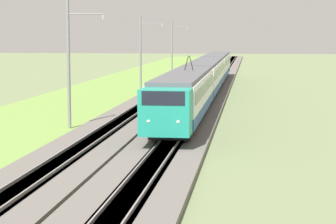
{
  "coord_description": "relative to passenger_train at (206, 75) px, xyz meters",
  "views": [
    {
      "loc": [
        -7.47,
        -9.19,
        6.51
      ],
      "look_at": [
        28.46,
        -4.6,
        2.13
      ],
      "focal_mm": 70.0,
      "sensor_mm": 36.0,
      "label": 1
    }
  ],
  "objects": [
    {
      "name": "passenger_train",
      "position": [
        0.0,
        0.0,
        0.0
      ],
      "size": [
        63.56,
        2.9,
        4.85
      ],
      "rotation": [
        0.0,
        0.0,
        3.14
      ],
      "color": "teal",
      "rests_on": "ground"
    },
    {
      "name": "ballast_main",
      "position": [
        -8.47,
        4.6,
        -2.11
      ],
      "size": [
        240.0,
        4.4,
        0.3
      ],
      "color": "#605B56",
      "rests_on": "ground"
    },
    {
      "name": "catenary_mast_far",
      "position": [
        5.26,
        7.49,
        2.11
      ],
      "size": [
        0.22,
        2.56,
        8.44
      ],
      "color": "slate",
      "rests_on": "ground"
    },
    {
      "name": "grass_verge",
      "position": [
        -8.47,
        10.38,
        -2.2
      ],
      "size": [
        240.0,
        13.47,
        0.12
      ],
      "color": "olive",
      "rests_on": "ground"
    },
    {
      "name": "track_adjacent",
      "position": [
        -8.47,
        0.0,
        -2.1
      ],
      "size": [
        240.0,
        1.57,
        0.45
      ],
      "color": "#4C4238",
      "rests_on": "ground"
    },
    {
      "name": "catenary_mast_distant",
      "position": [
        33.9,
        7.49,
        2.05
      ],
      "size": [
        0.22,
        2.56,
        8.32
      ],
      "color": "slate",
      "rests_on": "ground"
    },
    {
      "name": "ballast_adjacent",
      "position": [
        -8.47,
        0.0,
        -2.11
      ],
      "size": [
        240.0,
        4.4,
        0.3
      ],
      "color": "#605B56",
      "rests_on": "ground"
    },
    {
      "name": "catenary_mast_mid",
      "position": [
        -23.38,
        7.49,
        2.22
      ],
      "size": [
        0.22,
        2.56,
        8.67
      ],
      "color": "slate",
      "rests_on": "ground"
    },
    {
      "name": "track_main",
      "position": [
        -8.47,
        4.6,
        -2.1
      ],
      "size": [
        240.0,
        1.57,
        0.45
      ],
      "color": "#4C4238",
      "rests_on": "ground"
    }
  ]
}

